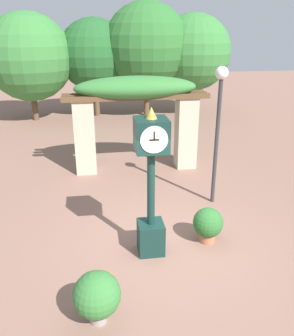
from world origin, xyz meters
TOP-DOWN VIEW (x-y plane):
  - ground_plane at (0.00, 0.00)m, footprint 60.00×60.00m
  - pedestal_clock at (-0.30, -0.17)m, footprint 0.60×0.65m
  - pergola at (0.00, 4.46)m, footprint 4.46×1.23m
  - potted_plant_near_left at (-1.43, -1.90)m, footprint 0.75×0.75m
  - potted_plant_near_right at (0.97, 0.01)m, footprint 0.65×0.65m
  - lamp_post at (1.69, 1.81)m, footprint 0.32×0.32m
  - tree_line at (-0.05, 11.94)m, footprint 11.95×4.34m

SIDE VIEW (x-z plane):
  - ground_plane at x=0.00m, z-range 0.00..0.00m
  - potted_plant_near_right at x=0.97m, z-range 0.04..0.82m
  - potted_plant_near_left at x=-1.43m, z-range 0.05..0.94m
  - pedestal_clock at x=-0.30m, z-range 0.06..3.09m
  - pergola at x=0.00m, z-range 0.62..3.60m
  - lamp_post at x=1.69m, z-range 0.71..4.21m
  - tree_line at x=-0.05m, z-range 0.40..5.96m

